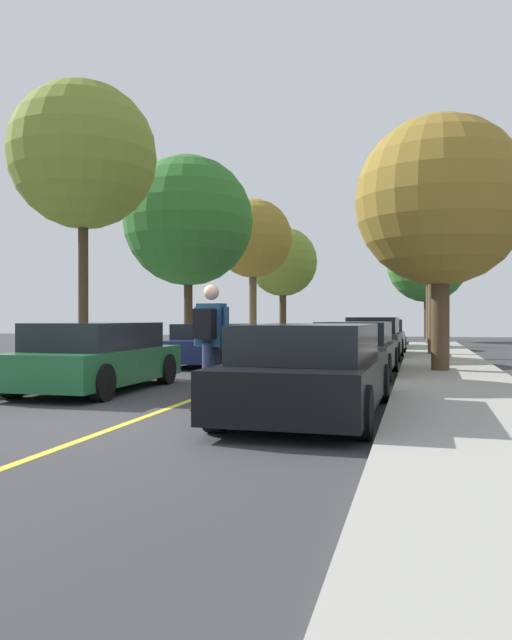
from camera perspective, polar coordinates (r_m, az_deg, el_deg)
name	(u,v)px	position (r m, az deg, el deg)	size (l,w,h in m)	color
ground	(127,423)	(8.43, -11.94, -9.43)	(80.00, 80.00, 0.00)	#353538
sidewalk_right	(488,435)	(7.57, 20.80, -10.00)	(2.41, 56.00, 0.14)	#9E9B93
center_line	(221,389)	(12.10, -3.31, -6.48)	(0.12, 39.20, 0.01)	gold
parked_car_left_nearest	(97,357)	(12.23, -14.64, -3.33)	(1.97, 4.22, 1.32)	#1E5B33
parked_car_left_near	(211,344)	(18.39, -4.22, -2.28)	(1.93, 4.61, 1.23)	navy
parked_car_right_nearest	(311,370)	(8.86, 5.19, -4.66)	(2.04, 4.66, 1.32)	black
parked_car_right_near	(355,349)	(15.15, 9.24, -2.66)	(1.96, 4.33, 1.31)	#38383D
parked_car_right_far	(374,338)	(21.67, 10.94, -1.65)	(1.96, 4.46, 1.43)	#38383D
parked_car_right_farthest	(383,335)	(27.43, 11.76, -1.39)	(2.07, 4.36, 1.34)	#B7B7BC
street_tree_left_nearest	(83,156)	(16.23, -15.84, 14.51)	(3.63, 3.63, 7.11)	#3D2D1E
street_tree_left_near	(188,221)	(22.46, -6.35, 9.16)	(4.68, 4.68, 7.12)	#3D2D1E
street_tree_left_far	(253,239)	(30.94, -0.29, 7.58)	(3.96, 3.96, 7.25)	brown
street_tree_left_farthest	(283,262)	(37.70, 2.52, 5.43)	(4.24, 4.24, 6.85)	#3D2D1E
street_tree_right_nearest	(440,201)	(15.79, 16.83, 10.55)	(4.14, 4.14, 6.20)	#4C3823
street_tree_right_near	(433,217)	(22.81, 16.22, 9.21)	(3.77, 3.77, 6.76)	brown
street_tree_right_far	(429,242)	(31.44, 15.85, 7.04)	(3.76, 3.76, 6.92)	brown
street_tree_right_farthest	(427,263)	(37.80, 15.68, 5.19)	(4.74, 4.74, 6.94)	#3D2D1E
skateboard	(211,407)	(9.11, -4.19, -8.14)	(0.36, 0.87, 0.10)	black
skateboarder	(210,337)	(8.99, -4.30, -1.59)	(0.59, 0.71, 1.80)	black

